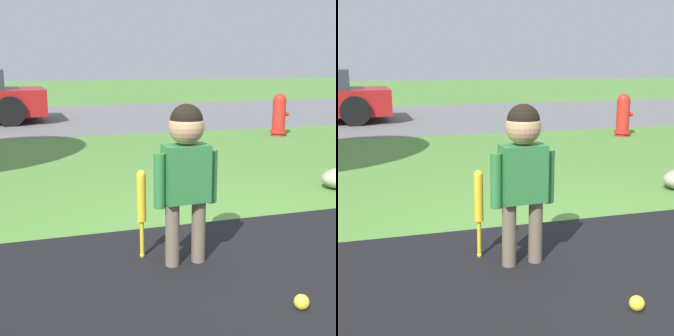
# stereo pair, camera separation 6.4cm
# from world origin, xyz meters

# --- Properties ---
(ground_plane) EXTENTS (60.00, 60.00, 0.00)m
(ground_plane) POSITION_xyz_m (0.00, 0.00, 0.00)
(ground_plane) COLOR #518438
(street_strip) EXTENTS (40.00, 6.00, 0.01)m
(street_strip) POSITION_xyz_m (0.00, 8.93, 0.00)
(street_strip) COLOR slate
(street_strip) RESTS_ON ground
(child) EXTENTS (0.44, 0.23, 1.08)m
(child) POSITION_xyz_m (-0.33, 0.27, 0.70)
(child) COLOR #6B5B4C
(child) RESTS_ON ground
(baseball_bat) EXTENTS (0.06, 0.06, 0.63)m
(baseball_bat) POSITION_xyz_m (-0.58, 0.46, 0.41)
(baseball_bat) COLOR yellow
(baseball_bat) RESTS_ON ground
(sports_ball) EXTENTS (0.09, 0.09, 0.09)m
(sports_ball) POSITION_xyz_m (0.09, -0.48, 0.04)
(sports_ball) COLOR yellow
(sports_ball) RESTS_ON ground
(fire_hydrant) EXTENTS (0.33, 0.29, 0.76)m
(fire_hydrant) POSITION_xyz_m (3.10, 5.00, 0.38)
(fire_hydrant) COLOR red
(fire_hydrant) RESTS_ON ground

